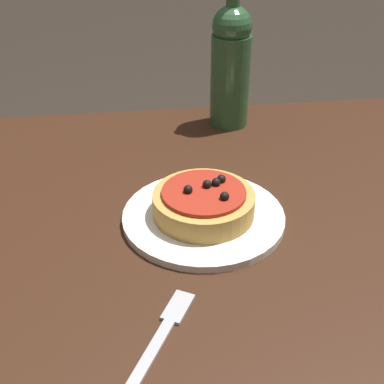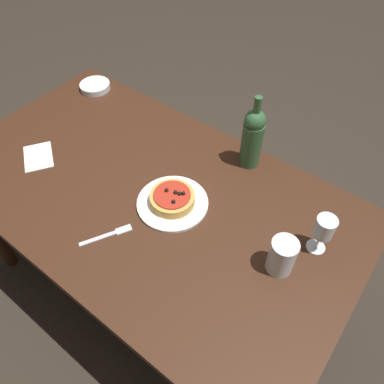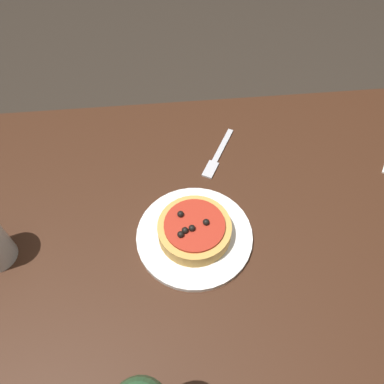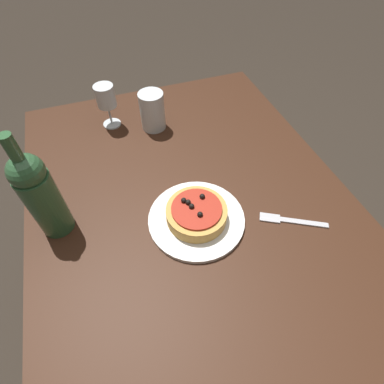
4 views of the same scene
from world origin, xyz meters
name	(u,v)px [view 2 (image 2 of 4)]	position (x,y,z in m)	size (l,w,h in m)	color
ground_plane	(159,284)	(0.00, 0.00, 0.00)	(14.00, 14.00, 0.00)	#2D261E
dining_table	(148,204)	(0.00, 0.00, 0.65)	(1.55, 0.88, 0.73)	#381E11
dinner_plate	(173,203)	(-0.12, -0.01, 0.74)	(0.25, 0.25, 0.01)	white
pizza	(172,198)	(-0.12, -0.01, 0.77)	(0.16, 0.16, 0.05)	gold
wine_glass	(324,229)	(-0.60, -0.15, 0.84)	(0.06, 0.06, 0.15)	silver
wine_bottle	(253,137)	(-0.22, -0.35, 0.86)	(0.08, 0.08, 0.30)	#2D5633
water_cup	(282,256)	(-0.53, -0.01, 0.80)	(0.08, 0.08, 0.13)	silver
side_bowl	(95,86)	(0.62, -0.33, 0.75)	(0.14, 0.14, 0.03)	silver
fork	(109,235)	(-0.03, 0.22, 0.74)	(0.10, 0.16, 0.00)	#B7B7BC
paper_napkin	(38,157)	(0.45, 0.13, 0.74)	(0.18, 0.17, 0.00)	white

